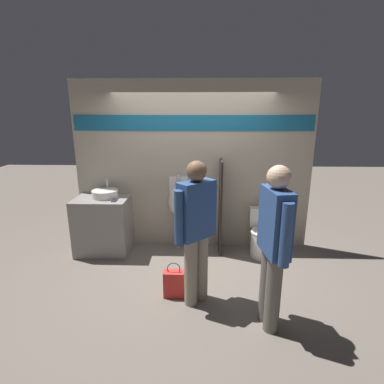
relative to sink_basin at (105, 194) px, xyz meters
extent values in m
plane|color=#70665B|center=(1.38, -0.33, -0.97)|extent=(16.00, 16.00, 0.00)
cube|color=#B2A893|center=(1.38, 0.27, 0.38)|extent=(3.80, 0.06, 2.70)
cube|color=#19668E|center=(1.38, 0.23, 1.08)|extent=(3.72, 0.01, 0.24)
cube|color=gray|center=(-0.05, -0.06, -0.51)|extent=(0.84, 0.60, 0.91)
cylinder|color=white|center=(0.00, 0.00, 0.00)|extent=(0.41, 0.41, 0.12)
cylinder|color=silver|center=(0.00, 0.14, 0.13)|extent=(0.03, 0.03, 0.14)
cube|color=#232328|center=(0.20, -0.18, -0.05)|extent=(0.07, 0.14, 0.01)
cube|color=#28231E|center=(1.82, 0.03, -0.21)|extent=(0.03, 0.42, 1.51)
cylinder|color=silver|center=(1.15, 0.09, -0.66)|extent=(0.04, 0.04, 0.61)
ellipsoid|color=white|center=(1.15, 0.09, -0.14)|extent=(0.31, 0.29, 0.47)
cube|color=white|center=(1.15, 0.23, -0.06)|extent=(0.30, 0.02, 0.59)
cylinder|color=silver|center=(1.15, 0.19, 0.19)|extent=(0.06, 0.06, 0.16)
cylinder|color=white|center=(2.50, -0.14, -0.77)|extent=(0.40, 0.40, 0.40)
torus|color=white|center=(2.50, -0.14, -0.56)|extent=(0.41, 0.41, 0.04)
cube|color=white|center=(2.50, 0.15, -0.41)|extent=(0.38, 0.16, 0.31)
cylinder|color=silver|center=(2.50, 0.13, -0.18)|extent=(0.06, 0.06, 0.14)
cylinder|color=#666056|center=(2.26, -1.80, -0.54)|extent=(0.16, 0.16, 0.85)
cylinder|color=#666056|center=(2.24, -1.63, -0.54)|extent=(0.16, 0.16, 0.85)
cube|color=#2D4C84|center=(2.25, -1.71, 0.22)|extent=(0.26, 0.47, 0.67)
cylinder|color=#2D4C84|center=(2.29, -1.96, 0.18)|extent=(0.11, 0.11, 0.62)
cylinder|color=#2D4C84|center=(2.21, -1.46, 0.18)|extent=(0.11, 0.11, 0.62)
sphere|color=beige|center=(2.25, -1.71, 0.67)|extent=(0.23, 0.23, 0.23)
cylinder|color=gray|center=(1.41, -1.38, -0.55)|extent=(0.16, 0.16, 0.83)
cylinder|color=gray|center=(1.53, -1.27, -0.55)|extent=(0.16, 0.16, 0.83)
cube|color=#2D4C84|center=(1.47, -1.33, 0.20)|extent=(0.45, 0.44, 0.66)
cylinder|color=#2D4C84|center=(1.29, -1.49, 0.17)|extent=(0.10, 0.10, 0.61)
cylinder|color=#2D4C84|center=(1.65, -1.16, 0.17)|extent=(0.10, 0.10, 0.61)
sphere|color=brown|center=(1.47, -1.33, 0.64)|extent=(0.23, 0.23, 0.23)
cube|color=red|center=(1.19, -1.24, -0.80)|extent=(0.25, 0.14, 0.34)
torus|color=#4C4742|center=(1.19, -1.24, -0.59)|extent=(0.16, 0.01, 0.16)
camera|label=1|loc=(1.52, -4.49, 1.28)|focal=28.00mm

